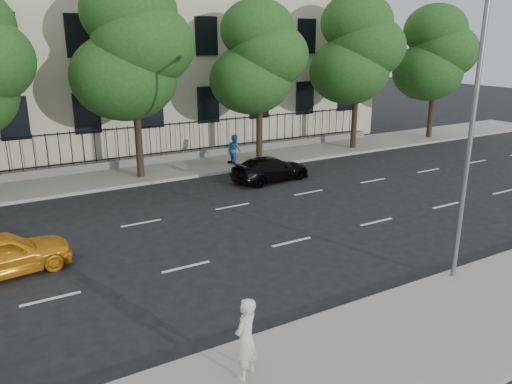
# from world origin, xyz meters

# --- Properties ---
(ground) EXTENTS (120.00, 120.00, 0.00)m
(ground) POSITION_xyz_m (0.00, 0.00, 0.00)
(ground) COLOR black
(ground) RESTS_ON ground
(near_sidewalk) EXTENTS (60.00, 4.00, 0.15)m
(near_sidewalk) POSITION_xyz_m (0.00, -4.00, 0.07)
(near_sidewalk) COLOR gray
(near_sidewalk) RESTS_ON ground
(far_sidewalk) EXTENTS (60.00, 4.00, 0.15)m
(far_sidewalk) POSITION_xyz_m (0.00, 14.00, 0.07)
(far_sidewalk) COLOR gray
(far_sidewalk) RESTS_ON ground
(lane_markings) EXTENTS (49.60, 4.62, 0.01)m
(lane_markings) POSITION_xyz_m (0.00, 4.75, 0.01)
(lane_markings) COLOR silver
(lane_markings) RESTS_ON ground
(masonry_building) EXTENTS (34.60, 12.11, 18.50)m
(masonry_building) POSITION_xyz_m (0.00, 22.95, 9.02)
(masonry_building) COLOR beige
(masonry_building) RESTS_ON ground
(iron_fence) EXTENTS (30.00, 0.50, 2.20)m
(iron_fence) POSITION_xyz_m (0.00, 15.70, 0.65)
(iron_fence) COLOR slate
(iron_fence) RESTS_ON far_sidewalk
(street_light) EXTENTS (0.25, 3.32, 8.05)m
(street_light) POSITION_xyz_m (2.50, -1.77, 5.15)
(street_light) COLOR slate
(street_light) RESTS_ON near_sidewalk
(tree_c) EXTENTS (5.89, 5.50, 9.80)m
(tree_c) POSITION_xyz_m (-1.96, 13.36, 6.41)
(tree_c) COLOR #382619
(tree_c) RESTS_ON far_sidewalk
(tree_d) EXTENTS (5.34, 4.94, 8.84)m
(tree_d) POSITION_xyz_m (5.04, 13.36, 5.84)
(tree_d) COLOR #382619
(tree_d) RESTS_ON far_sidewalk
(tree_e) EXTENTS (5.71, 5.31, 9.46)m
(tree_e) POSITION_xyz_m (12.04, 13.36, 6.20)
(tree_e) COLOR #382619
(tree_e) RESTS_ON far_sidewalk
(tree_f) EXTENTS (5.52, 5.12, 9.01)m
(tree_f) POSITION_xyz_m (19.04, 13.36, 5.88)
(tree_f) COLOR #382619
(tree_f) RESTS_ON far_sidewalk
(yellow_taxi) EXTENTS (4.10, 2.07, 1.34)m
(yellow_taxi) POSITION_xyz_m (-8.95, 4.78, 0.67)
(yellow_taxi) COLOR orange
(yellow_taxi) RESTS_ON ground
(black_sedan) EXTENTS (4.36, 2.10, 1.22)m
(black_sedan) POSITION_xyz_m (3.54, 9.60, 0.61)
(black_sedan) COLOR black
(black_sedan) RESTS_ON ground
(woman_near) EXTENTS (0.78, 0.70, 1.78)m
(woman_near) POSITION_xyz_m (-5.03, -3.22, 1.04)
(woman_near) COLOR beige
(woman_near) RESTS_ON near_sidewalk
(pedestrian_far) EXTENTS (0.66, 0.83, 1.68)m
(pedestrian_far) POSITION_xyz_m (3.31, 13.01, 0.99)
(pedestrian_far) COLOR #23508A
(pedestrian_far) RESTS_ON far_sidewalk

